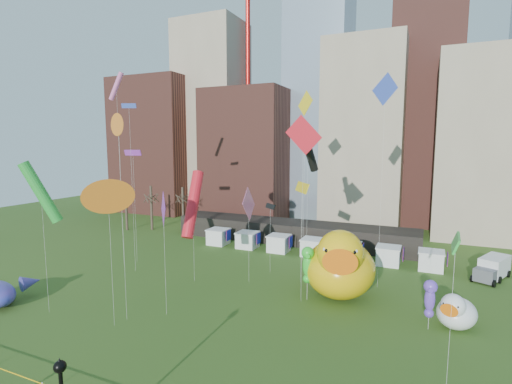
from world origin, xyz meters
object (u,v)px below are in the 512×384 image
at_px(big_duck, 340,265).
at_px(small_duck, 456,312).
at_px(seahorse_purple, 430,296).
at_px(seahorse_green, 307,262).
at_px(box_truck, 493,268).

relative_size(big_duck, small_duck, 2.20).
bearing_deg(small_duck, big_duck, -174.72).
bearing_deg(seahorse_purple, big_duck, 154.50).
xyz_separation_m(big_duck, seahorse_green, (-2.84, -1.73, 0.51)).
relative_size(big_duck, seahorse_green, 1.89).
relative_size(big_duck, box_truck, 1.66).
height_order(small_duck, seahorse_green, seahorse_green).
bearing_deg(small_duck, seahorse_green, -164.40).
height_order(small_duck, seahorse_purple, seahorse_purple).
bearing_deg(seahorse_green, big_duck, 14.73).
bearing_deg(small_duck, box_truck, 92.05).
distance_m(big_duck, seahorse_green, 3.36).
bearing_deg(seahorse_green, seahorse_purple, -26.36).
bearing_deg(seahorse_purple, small_duck, 26.49).
bearing_deg(big_duck, seahorse_green, -160.11).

